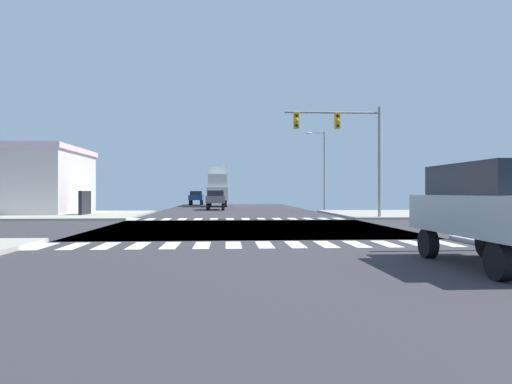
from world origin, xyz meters
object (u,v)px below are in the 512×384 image
at_px(box_truck_trailing_2, 218,185).
at_px(traffic_signal_mast, 344,136).
at_px(sedan_queued_2, 196,197).
at_px(sedan_crossing_1, 216,198).
at_px(suv_leading_2, 492,205).
at_px(street_lamp, 321,163).

bearing_deg(box_truck_trailing_2, traffic_signal_mast, 107.25).
distance_m(traffic_signal_mast, sedan_queued_2, 35.77).
bearing_deg(traffic_signal_mast, sedan_crossing_1, 117.70).
relative_size(sedan_queued_2, box_truck_trailing_2, 0.60).
bearing_deg(suv_leading_2, sedan_queued_2, 100.78).
bearing_deg(sedan_queued_2, street_lamp, 120.98).
relative_size(traffic_signal_mast, sedan_queued_2, 1.67).
bearing_deg(box_truck_trailing_2, sedan_queued_2, -64.33).
bearing_deg(traffic_signal_mast, street_lamp, 84.77).
bearing_deg(sedan_queued_2, box_truck_trailing_2, 115.67).
bearing_deg(sedan_crossing_1, sedan_queued_2, -80.23).
bearing_deg(street_lamp, traffic_signal_mast, -95.23).
height_order(street_lamp, box_truck_trailing_2, street_lamp).
height_order(street_lamp, sedan_crossing_1, street_lamp).
height_order(sedan_queued_2, box_truck_trailing_2, box_truck_trailing_2).
xyz_separation_m(sedan_crossing_1, suv_leading_2, (7.00, -35.09, 0.28)).
bearing_deg(suv_leading_2, traffic_signal_mast, 85.47).
distance_m(suv_leading_2, box_truck_trailing_2, 46.82).
distance_m(sedan_queued_2, box_truck_trailing_2, 7.08).
xyz_separation_m(street_lamp, box_truck_trailing_2, (-9.65, 14.83, -1.80)).
height_order(traffic_signal_mast, box_truck_trailing_2, traffic_signal_mast).
bearing_deg(suv_leading_2, street_lamp, 85.19).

